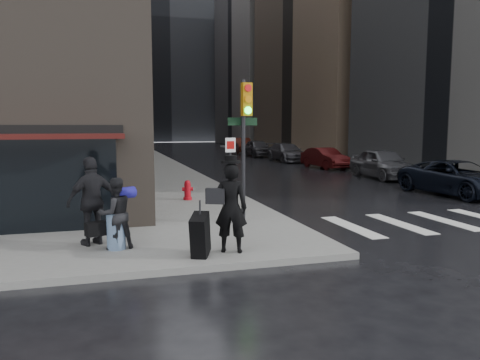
% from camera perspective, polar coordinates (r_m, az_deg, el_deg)
% --- Properties ---
extents(ground, '(140.00, 140.00, 0.00)m').
position_cam_1_polar(ground, '(11.70, 0.69, -7.77)').
color(ground, black).
rests_on(ground, ground).
extents(sidewalk_left, '(4.00, 50.00, 0.15)m').
position_cam_1_polar(sidewalk_left, '(38.09, -11.12, 2.27)').
color(sidewalk_left, slate).
rests_on(sidewalk_left, ground).
extents(sidewalk_right, '(3.00, 50.00, 0.15)m').
position_cam_1_polar(sidewalk_right, '(41.49, 7.81, 2.69)').
color(sidewalk_right, slate).
rests_on(sidewalk_right, ground).
extents(crosswalk, '(8.50, 3.00, 0.01)m').
position_cam_1_polar(crosswalk, '(16.27, 25.82, -4.31)').
color(crosswalk, silver).
rests_on(crosswalk, ground).
extents(bldg_left_far, '(22.00, 20.00, 26.00)m').
position_cam_1_polar(bldg_left_far, '(74.18, -24.21, 13.92)').
color(bldg_left_far, '#5A271E').
rests_on(bldg_left_far, ground).
extents(bldg_right_far, '(22.00, 20.00, 25.00)m').
position_cam_1_polar(bldg_right_far, '(75.42, 7.10, 13.93)').
color(bldg_right_far, slate).
rests_on(bldg_right_far, ground).
extents(bldg_distant, '(40.00, 12.00, 32.00)m').
position_cam_1_polar(bldg_distant, '(90.28, -10.37, 14.91)').
color(bldg_distant, slate).
rests_on(bldg_distant, ground).
extents(man_overcoat, '(1.44, 0.97, 2.17)m').
position_cam_1_polar(man_overcoat, '(10.12, -1.90, -3.90)').
color(man_overcoat, black).
rests_on(man_overcoat, ground).
extents(man_jeans, '(1.18, 0.85, 1.62)m').
position_cam_1_polar(man_jeans, '(10.82, -15.00, -3.96)').
color(man_jeans, black).
rests_on(man_jeans, ground).
extents(man_greycoat, '(1.30, 0.99, 2.06)m').
position_cam_1_polar(man_greycoat, '(11.34, -17.54, -2.45)').
color(man_greycoat, black).
rests_on(man_greycoat, ground).
extents(traffic_light, '(1.00, 0.51, 4.04)m').
position_cam_1_polar(traffic_light, '(13.19, 0.43, 5.97)').
color(traffic_light, black).
rests_on(traffic_light, ground).
extents(fire_hydrant, '(0.42, 0.32, 0.74)m').
position_cam_1_polar(fire_hydrant, '(17.57, -6.41, -1.34)').
color(fire_hydrant, '#B70B16').
rests_on(fire_hydrant, ground).
extents(parked_car_0, '(2.89, 5.44, 1.46)m').
position_cam_1_polar(parked_car_0, '(21.53, 25.09, 0.21)').
color(parked_car_0, black).
rests_on(parked_car_0, ground).
extents(parked_car_1, '(2.22, 4.99, 1.67)m').
position_cam_1_polar(parked_car_1, '(26.95, 16.99, 1.95)').
color(parked_car_1, '#515156').
rests_on(parked_car_1, ground).
extents(parked_car_2, '(1.92, 4.39, 1.40)m').
position_cam_1_polar(parked_car_2, '(32.38, 10.33, 2.65)').
color(parked_car_2, '#3D0C0C').
rests_on(parked_car_2, ground).
extents(parked_car_3, '(2.10, 5.09, 1.47)m').
position_cam_1_polar(parked_car_3, '(38.13, 5.72, 3.37)').
color(parked_car_3, '#3F3E43').
rests_on(parked_car_3, ground).
extents(parked_car_4, '(1.95, 4.70, 1.59)m').
position_cam_1_polar(parked_car_4, '(44.03, 2.17, 3.91)').
color(parked_car_4, '#3E3E43').
rests_on(parked_car_4, ground).
extents(parked_car_5, '(1.94, 4.93, 1.60)m').
position_cam_1_polar(parked_car_5, '(50.25, 0.22, 4.26)').
color(parked_car_5, '#3E140C').
rests_on(parked_car_5, ground).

